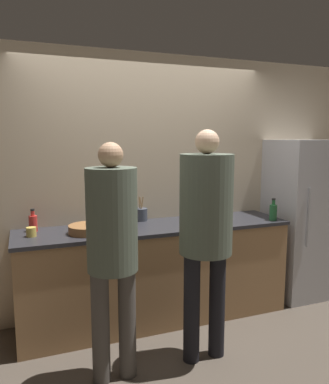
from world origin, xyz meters
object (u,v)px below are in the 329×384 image
(bottle_red, at_px, (33,223))
(utensil_crock, at_px, (141,214))
(bottle_green, at_px, (273,212))
(fruit_bowl, at_px, (88,229))
(cup_yellow, at_px, (31,232))
(person_center, at_px, (206,221))
(person_left, at_px, (112,241))
(refrigerator, at_px, (302,218))

(bottle_red, bearing_deg, utensil_crock, 4.29)
(bottle_red, height_order, bottle_green, bottle_green)
(fruit_bowl, relative_size, cup_yellow, 4.15)
(bottle_red, xyz_separation_m, bottle_green, (2.29, -0.38, 0.01))
(person_center, height_order, bottle_red, person_center)
(person_left, relative_size, utensil_crock, 7.16)
(person_center, xyz_separation_m, fruit_bowl, (-0.79, 0.70, -0.15))
(person_center, distance_m, cup_yellow, 1.48)
(utensil_crock, xyz_separation_m, cup_yellow, (-1.06, -0.26, -0.03))
(refrigerator, distance_m, bottle_red, 2.86)
(person_left, bearing_deg, bottle_red, 118.11)
(person_center, relative_size, cup_yellow, 22.19)
(refrigerator, xyz_separation_m, cup_yellow, (-2.87, -0.01, 0.11))
(bottle_green, height_order, cup_yellow, bottle_green)
(person_center, bearing_deg, cup_yellow, 149.00)
(utensil_crock, bearing_deg, refrigerator, -7.76)
(refrigerator, height_order, bottle_green, refrigerator)
(person_left, relative_size, fruit_bowl, 5.08)
(refrigerator, bearing_deg, cup_yellow, -179.78)
(fruit_bowl, xyz_separation_m, bottle_red, (-0.45, 0.24, 0.04))
(refrigerator, height_order, person_center, person_center)
(person_left, bearing_deg, refrigerator, 18.14)
(refrigerator, distance_m, person_center, 1.80)
(person_left, height_order, fruit_bowl, person_left)
(refrigerator, distance_m, bottle_green, 0.62)
(fruit_bowl, relative_size, bottle_green, 1.52)
(person_center, bearing_deg, fruit_bowl, 138.35)
(person_center, height_order, utensil_crock, person_center)
(utensil_crock, relative_size, cup_yellow, 2.94)
(refrigerator, height_order, cup_yellow, refrigerator)
(fruit_bowl, bearing_deg, bottle_green, -4.60)
(bottle_red, bearing_deg, fruit_bowl, -27.77)
(person_center, xyz_separation_m, bottle_red, (-1.24, 0.94, -0.11))
(utensil_crock, bearing_deg, cup_yellow, -166.24)
(utensil_crock, bearing_deg, fruit_bowl, -151.74)
(bottle_green, bearing_deg, person_left, -162.75)
(fruit_bowl, distance_m, bottle_green, 1.85)
(bottle_green, relative_size, cup_yellow, 2.74)
(bottle_green, bearing_deg, refrigerator, 20.91)
(bottle_red, height_order, cup_yellow, bottle_red)
(cup_yellow, bearing_deg, bottle_red, 82.89)
(refrigerator, relative_size, bottle_green, 7.73)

